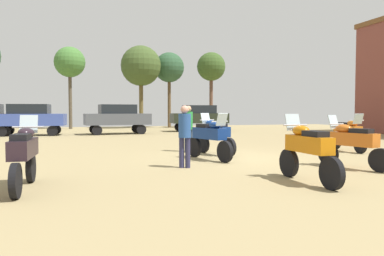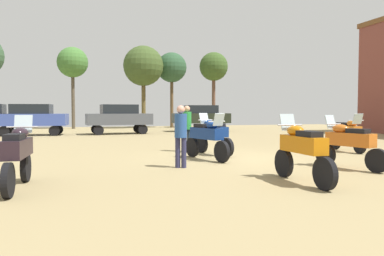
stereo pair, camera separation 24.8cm
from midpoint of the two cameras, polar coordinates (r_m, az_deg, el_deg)
ground_plane at (r=12.40m, az=5.38°, el=-4.66°), size 44.00×52.00×0.02m
motorcycle_1 at (r=8.36m, az=16.77°, el=-3.16°), size 0.62×2.21×1.50m
motorcycle_2 at (r=8.09m, az=-25.51°, el=-3.55°), size 0.62×2.23×1.48m
motorcycle_3 at (r=11.77m, az=2.12°, el=-1.37°), size 0.86×2.25×1.50m
motorcycle_5 at (r=15.42m, az=22.68°, el=-0.68°), size 0.62×2.21×1.47m
motorcycle_6 at (r=13.14m, az=3.06°, el=-0.99°), size 0.82×2.12×1.49m
motorcycle_7 at (r=10.85m, az=23.05°, el=-2.06°), size 0.81×2.13×1.45m
car_1 at (r=28.23m, az=0.86°, el=1.86°), size 4.39×2.03×2.00m
car_2 at (r=25.55m, az=-24.19°, el=1.54°), size 4.44×2.17×2.00m
car_4 at (r=25.33m, az=-11.80°, el=1.71°), size 4.45×2.19×2.00m
person_1 at (r=14.09m, az=-1.08°, el=0.51°), size 0.40×0.40×1.77m
person_3 at (r=10.07m, az=-1.86°, el=-0.54°), size 0.45×0.45×1.72m
tree_1 at (r=33.99m, az=-18.70°, el=9.58°), size 2.64×2.64×7.13m
tree_2 at (r=34.86m, az=-3.78°, el=9.29°), size 2.80×2.80×7.05m
tree_3 at (r=34.71m, az=2.80°, el=9.38°), size 2.66×2.66×7.04m
tree_6 at (r=33.59m, az=-8.17°, el=9.49°), size 3.59×3.59×7.41m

